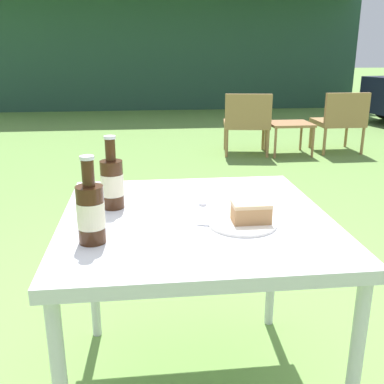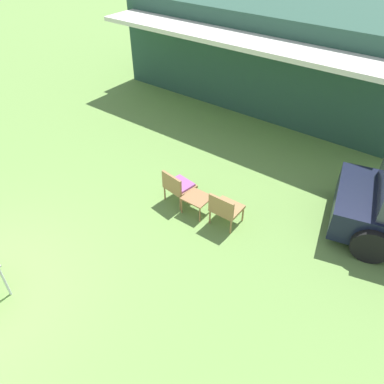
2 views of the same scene
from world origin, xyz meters
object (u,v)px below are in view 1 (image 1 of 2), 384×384
object	(u,v)px
wicker_chair_cushioned	(247,120)
wicker_chair_plain	(341,119)
patio_table	(195,233)
garden_side_table	(290,126)
cake_on_plate	(247,217)
cola_bottle_far	(91,212)
cola_bottle_near	(112,182)

from	to	relation	value
wicker_chair_cushioned	wicker_chair_plain	xyz separation A→B (m)	(1.18, -0.02, 0.00)
wicker_chair_cushioned	patio_table	bearing A→B (deg)	82.84
garden_side_table	cake_on_plate	bearing A→B (deg)	-110.30
wicker_chair_cushioned	cola_bottle_far	world-z (taller)	cola_bottle_far
garden_side_table	cola_bottle_near	size ratio (longest dim) A/B	2.02
wicker_chair_plain	cola_bottle_near	bearing A→B (deg)	55.79
patio_table	wicker_chair_plain	bearing A→B (deg)	59.82
patio_table	cola_bottle_near	bearing A→B (deg)	158.28
garden_side_table	cola_bottle_far	size ratio (longest dim) A/B	2.02
garden_side_table	patio_table	xyz separation A→B (m)	(-1.63, -3.90, 0.30)
garden_side_table	cola_bottle_far	world-z (taller)	cola_bottle_far
cake_on_plate	cola_bottle_near	bearing A→B (deg)	153.81
patio_table	wicker_chair_cushioned	bearing A→B (deg)	74.36
wicker_chair_cushioned	cola_bottle_far	bearing A→B (deg)	79.46
cola_bottle_near	cola_bottle_far	xyz separation A→B (m)	(-0.04, -0.29, 0.00)
garden_side_table	cake_on_plate	distance (m)	4.29
cake_on_plate	cola_bottle_near	world-z (taller)	cola_bottle_near
cake_on_plate	wicker_chair_cushioned	bearing A→B (deg)	76.74
wicker_chair_cushioned	garden_side_table	world-z (taller)	wicker_chair_cushioned
wicker_chair_cushioned	garden_side_table	bearing A→B (deg)	-177.16
patio_table	cola_bottle_near	distance (m)	0.34
cake_on_plate	cola_bottle_far	bearing A→B (deg)	-170.13
patio_table	cola_bottle_near	xyz separation A→B (m)	(-0.28, 0.11, 0.16)
patio_table	cake_on_plate	xyz separation A→B (m)	(0.15, -0.10, 0.09)
cake_on_plate	cola_bottle_near	size ratio (longest dim) A/B	0.85
cola_bottle_near	wicker_chair_cushioned	bearing A→B (deg)	70.22
garden_side_table	cola_bottle_far	xyz separation A→B (m)	(-1.95, -4.09, 0.46)
wicker_chair_plain	cola_bottle_far	size ratio (longest dim) A/B	2.96
cake_on_plate	wicker_chair_plain	bearing A→B (deg)	62.09
patio_table	cola_bottle_far	world-z (taller)	cola_bottle_far
wicker_chair_cushioned	patio_table	world-z (taller)	wicker_chair_cushioned
wicker_chair_cushioned	garden_side_table	xyz separation A→B (m)	(0.52, -0.05, -0.08)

